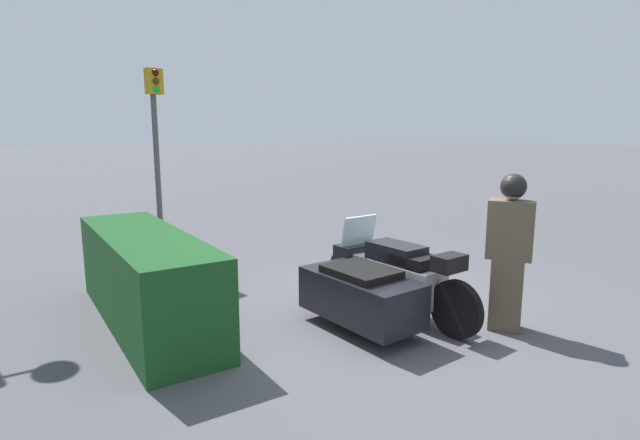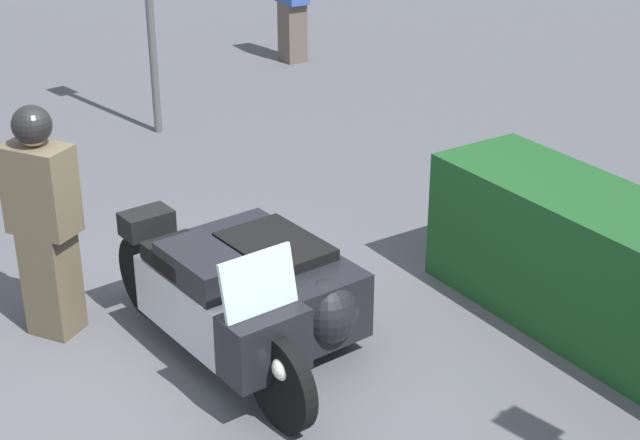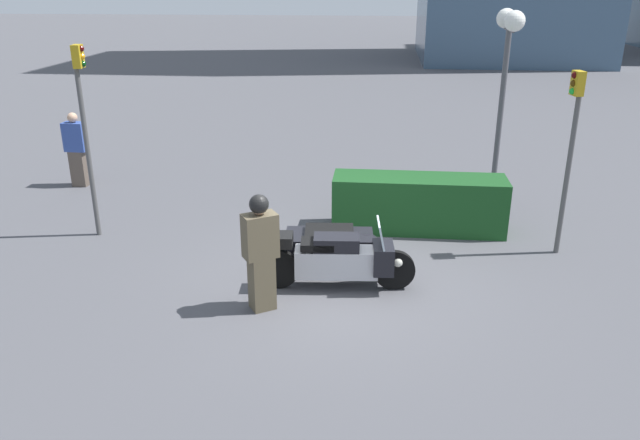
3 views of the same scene
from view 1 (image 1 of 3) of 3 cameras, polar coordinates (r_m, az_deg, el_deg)
The scene contains 5 objects.
ground_plane at distance 6.38m, azimuth 8.00°, elevation -10.72°, with size 160.00×160.00×0.00m, color #4C4C51.
police_motorcycle at distance 6.05m, azimuth 5.86°, elevation -7.21°, with size 2.50×1.33×1.16m.
officer_rider at distance 6.03m, azimuth 20.82°, elevation -3.09°, with size 0.57×0.51×1.80m.
hedge_bush_curbside at distance 6.29m, azimuth -19.23°, elevation -6.34°, with size 3.33×0.90×1.08m, color #19471E.
traffic_light_near at distance 8.62m, azimuth -18.19°, elevation 8.84°, with size 0.22×0.28×3.24m.
Camera 1 is at (-4.47, 3.96, 2.26)m, focal length 28.00 mm.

